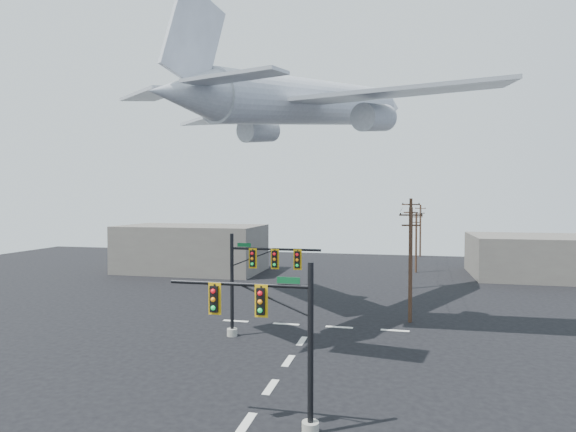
% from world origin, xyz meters
% --- Properties ---
extents(ground, '(120.00, 120.00, 0.00)m').
position_xyz_m(ground, '(0.00, 0.00, 0.00)').
color(ground, black).
rests_on(ground, ground).
extents(lane_markings, '(14.00, 21.20, 0.01)m').
position_xyz_m(lane_markings, '(0.00, 5.33, 0.01)').
color(lane_markings, silver).
rests_on(lane_markings, ground).
extents(signal_mast_near, '(6.33, 0.76, 6.91)m').
position_xyz_m(signal_mast_near, '(1.51, -4.34, 3.69)').
color(signal_mast_near, '#9B9A8D').
rests_on(signal_mast_near, ground).
extents(signal_mast_far, '(6.52, 0.78, 7.06)m').
position_xyz_m(signal_mast_far, '(-3.37, 8.05, 3.98)').
color(signal_mast_far, '#9B9A8D').
rests_on(signal_mast_far, ground).
extents(utility_pole_a, '(1.75, 0.41, 8.79)m').
position_xyz_m(utility_pole_a, '(7.10, 14.65, 4.59)').
color(utility_pole_a, '#4B3020').
rests_on(utility_pole_a, ground).
extents(utility_pole_b, '(1.87, 0.69, 9.49)m').
position_xyz_m(utility_pole_b, '(7.45, 29.07, 4.97)').
color(utility_pole_b, '#4B3020').
rests_on(utility_pole_b, ground).
extents(utility_pole_c, '(1.57, 0.29, 7.66)m').
position_xyz_m(utility_pole_c, '(8.43, 40.54, 4.01)').
color(utility_pole_c, '#4B3020').
rests_on(utility_pole_c, ground).
extents(utility_pole_d, '(1.69, 0.70, 8.48)m').
position_xyz_m(utility_pole_d, '(9.72, 58.48, 4.44)').
color(utility_pole_d, '#4B3020').
rests_on(utility_pole_d, ground).
extents(power_lines, '(4.21, 43.83, 1.03)m').
position_xyz_m(power_lines, '(8.19, 36.58, 7.92)').
color(power_lines, black).
extents(airliner, '(28.09, 30.76, 8.46)m').
position_xyz_m(airliner, '(-0.50, 15.16, 17.04)').
color(airliner, silver).
extents(building_left, '(18.00, 10.00, 6.00)m').
position_xyz_m(building_left, '(-20.00, 35.00, 3.00)').
color(building_left, '#625F57').
rests_on(building_left, ground).
extents(building_right, '(14.00, 12.00, 5.00)m').
position_xyz_m(building_right, '(22.00, 40.00, 2.50)').
color(building_right, '#625F57').
rests_on(building_right, ground).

